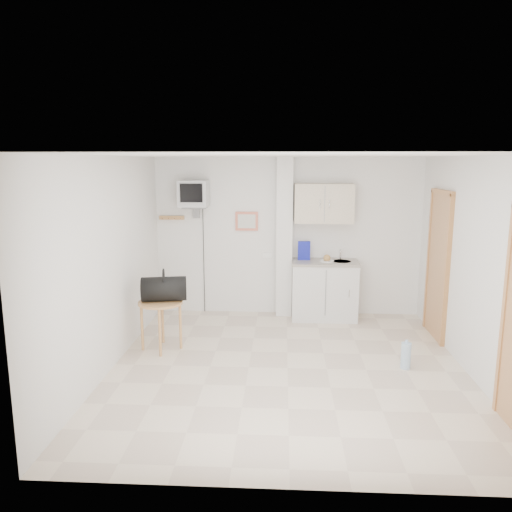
# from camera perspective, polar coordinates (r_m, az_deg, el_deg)

# --- Properties ---
(ground) EXTENTS (4.50, 4.50, 0.00)m
(ground) POSITION_cam_1_polar(r_m,az_deg,el_deg) (6.13, 3.63, -12.67)
(ground) COLOR beige
(ground) RESTS_ON ground
(room_envelope) EXTENTS (4.24, 4.54, 2.55)m
(room_envelope) POSITION_cam_1_polar(r_m,az_deg,el_deg) (5.79, 6.18, 1.78)
(room_envelope) COLOR white
(room_envelope) RESTS_ON ground
(kitchenette) EXTENTS (1.03, 0.58, 2.10)m
(kitchenette) POSITION_cam_1_polar(r_m,az_deg,el_deg) (7.83, 7.79, -1.36)
(kitchenette) COLOR silver
(kitchenette) RESTS_ON ground
(crt_television) EXTENTS (0.44, 0.45, 2.15)m
(crt_television) POSITION_cam_1_polar(r_m,az_deg,el_deg) (7.79, -7.12, 7.01)
(crt_television) COLOR slate
(crt_television) RESTS_ON ground
(round_table) EXTENTS (0.58, 0.58, 0.65)m
(round_table) POSITION_cam_1_polar(r_m,az_deg,el_deg) (6.63, -10.84, -5.91)
(round_table) COLOR tan
(round_table) RESTS_ON ground
(duffel_bag) EXTENTS (0.62, 0.42, 0.43)m
(duffel_bag) POSITION_cam_1_polar(r_m,az_deg,el_deg) (6.58, -10.47, -3.69)
(duffel_bag) COLOR black
(duffel_bag) RESTS_ON round_table
(water_bottle) EXTENTS (0.12, 0.12, 0.35)m
(water_bottle) POSITION_cam_1_polar(r_m,az_deg,el_deg) (6.32, 16.75, -10.84)
(water_bottle) COLOR #9EBDD9
(water_bottle) RESTS_ON ground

